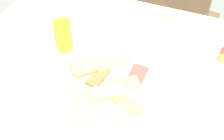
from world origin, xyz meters
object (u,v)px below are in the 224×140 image
Objects in this scene: dining_chair at (171,21)px; salad_plate_greens at (157,25)px; dining_table at (112,84)px; paper_napkin at (60,28)px; spoon at (62,24)px; drinking_glass at (16,66)px; fork at (58,29)px; pide_platter at (109,88)px; soda_can at (63,36)px.

dining_chair reaches higher than salad_plate_greens.
dining_table is at bearing -96.26° from dining_chair.
dining_table is 0.33m from paper_napkin.
paper_napkin is 0.86× the size of spoon.
spoon is (0.01, 0.32, -0.05)m from drinking_glass.
paper_napkin is at bearing -122.81° from dining_chair.
fork is 0.04m from spoon.
pide_platter is at bearing -17.02° from spoon.
soda_can is 0.63× the size of fork.
soda_can is (-0.28, -0.66, 0.32)m from dining_chair.
pide_platter is 1.77× the size of salad_plate_greens.
fork is (-0.36, -0.57, 0.26)m from dining_chair.
fork and spoon have the same top height.
dining_table is 1.22× the size of dining_chair.
dining_chair is 0.49m from salad_plate_greens.
drinking_glass reaches higher than paper_napkin.
pide_platter is 0.28m from soda_can.
spoon is (-0.28, 0.15, 0.09)m from dining_table.
salad_plate_greens is at bearing 49.67° from drinking_glass.
paper_napkin is (-0.28, 0.14, 0.09)m from dining_table.
pide_platter is at bearing -16.80° from fork.
drinking_glass is (-0.08, -0.19, -0.01)m from soda_can.
fork is (-0.28, 0.12, 0.09)m from dining_table.
dining_table is at bearing 106.01° from pide_platter.
salad_plate_greens is at bearing 40.03° from soda_can.
spoon reaches higher than paper_napkin.
spoon is at bearing 90.00° from paper_napkin.
soda_can is 1.12× the size of drinking_glass.
salad_plate_greens reaches higher than spoon.
drinking_glass is 0.28m from fork.
salad_plate_greens reaches higher than dining_table.
spoon is (0.00, 0.02, 0.00)m from paper_napkin.
dining_table is at bearing -25.67° from paper_napkin.
dining_chair is 0.73m from fork.
spoon is at bearing 108.75° from fork.
dining_chair is 0.84m from pide_platter.
salad_plate_greens is 0.40m from paper_napkin.
dining_chair is at bearing 66.80° from soda_can.
fork is at bearing 157.36° from dining_table.
pide_platter is 0.39m from salad_plate_greens.
pide_platter is at bearing -73.99° from dining_table.
soda_can is at bearing 149.91° from pide_platter.
spoon is at bearing -161.36° from salad_plate_greens.
drinking_glass is 0.32m from spoon.
fork is at bearing 131.27° from soda_can.
drinking_glass is 0.63× the size of spoon.
paper_napkin is at bearing -158.89° from salad_plate_greens.
dining_table is 0.15m from pide_platter.
paper_napkin is (-0.37, -0.14, -0.01)m from salad_plate_greens.
salad_plate_greens is 0.39m from spoon.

